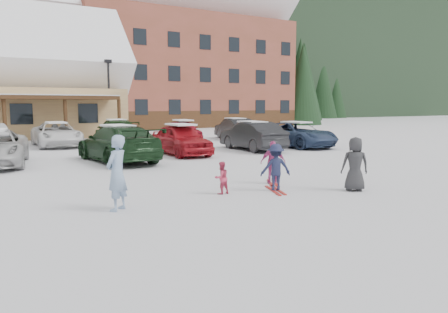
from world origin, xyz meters
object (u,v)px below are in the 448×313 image
child_magenta (273,162)px  parked_car_12 (183,130)px  adult_skier (117,173)px  bystander_dark (355,164)px  lamp_post (109,93)px  child_navy (276,167)px  parked_car_3 (118,144)px  parked_car_6 (296,134)px  parked_car_11 (117,132)px  parked_car_13 (235,129)px  parked_car_4 (181,140)px  toddler_red (221,178)px  alpine_hotel (163,50)px  parked_car_5 (252,136)px  parked_car_10 (57,134)px

child_magenta → parked_car_12: bearing=-75.5°
adult_skier → bystander_dark: bearing=129.7°
lamp_post → child_navy: size_ratio=4.30×
child_navy → parked_car_3: parked_car_3 is taller
parked_car_3 → lamp_post: bearing=-109.4°
bystander_dark → parked_car_6: (7.04, 10.84, -0.04)m
adult_skier → parked_car_6: bearing=175.6°
parked_car_11 → parked_car_13: (8.42, -0.19, -0.02)m
parked_car_3 → parked_car_4: parked_car_3 is taller
child_navy → parked_car_6: size_ratio=0.26×
toddler_red → child_navy: (1.53, -0.40, 0.22)m
child_magenta → bystander_dark: (1.28, -2.09, 0.11)m
alpine_hotel → bystander_dark: alpine_hotel is taller
toddler_red → parked_car_5: (7.32, 9.16, 0.32)m
toddler_red → parked_car_11: size_ratio=0.17×
parked_car_11 → parked_car_12: (4.71, 0.50, -0.06)m
parked_car_3 → parked_car_12: size_ratio=1.30×
child_navy → parked_car_10: size_ratio=0.26×
parked_car_10 → bystander_dark: bearing=-74.2°
parked_car_12 → parked_car_4: bearing=-109.5°
parked_car_13 → alpine_hotel: bearing=-90.1°
parked_car_13 → toddler_red: bearing=66.2°
adult_skier → bystander_dark: size_ratio=1.14×
parked_car_5 → parked_car_6: 3.17m
child_navy → bystander_dark: bearing=169.8°
toddler_red → bystander_dark: bearing=149.4°
alpine_hotel → parked_car_11: size_ratio=6.01×
bystander_dark → adult_skier: bearing=23.2°
child_magenta → bystander_dark: bystander_dark is taller
lamp_post → child_magenta: 21.90m
child_magenta → parked_car_4: size_ratio=0.30×
toddler_red → parked_car_3: (-0.32, 8.10, 0.33)m
toddler_red → lamp_post: bearing=-105.4°
toddler_red → child_navy: child_navy is taller
adult_skier → parked_car_12: adult_skier is taller
parked_car_4 → parked_car_12: bearing=64.3°
lamp_post → parked_car_12: bearing=-59.9°
parked_car_11 → toddler_red: bearing=91.4°
toddler_red → parked_car_5: 11.73m
adult_skier → parked_car_11: bearing=-147.2°
bystander_dark → parked_car_11: 17.66m
child_magenta → parked_car_13: bearing=-88.0°
adult_skier → bystander_dark: (6.43, -1.16, -0.11)m
child_navy → parked_car_3: 8.70m
lamp_post → parked_car_3: bearing=-105.0°
bystander_dark → parked_car_4: bystander_dark is taller
child_navy → alpine_hotel: bearing=-87.9°
parked_car_6 → parked_car_13: parked_car_13 is taller
alpine_hotel → parked_car_13: (-3.67, -21.29, -7.89)m
bystander_dark → parked_car_13: bearing=-78.6°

